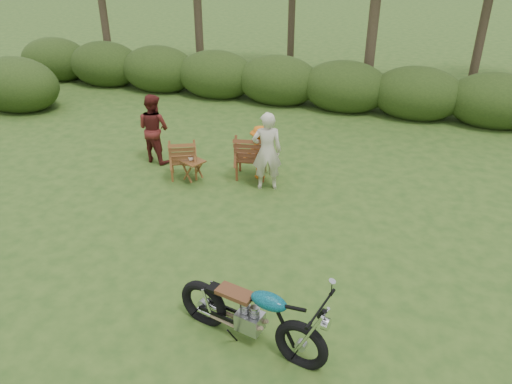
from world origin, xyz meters
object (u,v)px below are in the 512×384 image
(lawn_chair_left, at_px, (185,176))
(child, at_px, (260,177))
(motorcycle, at_px, (250,340))
(adult_b, at_px, (157,160))
(side_table, at_px, (193,171))
(adult_a, at_px, (267,188))
(lawn_chair_right, at_px, (251,176))
(cup, at_px, (191,159))

(lawn_chair_left, height_order, child, child)
(lawn_chair_left, bearing_deg, motorcycle, 99.44)
(lawn_chair_left, relative_size, adult_b, 0.59)
(motorcycle, distance_m, side_table, 4.70)
(adult_a, bearing_deg, adult_b, -30.46)
(adult_b, bearing_deg, lawn_chair_left, 163.04)
(motorcycle, distance_m, lawn_chair_right, 4.78)
(lawn_chair_left, height_order, adult_a, adult_a)
(lawn_chair_left, relative_size, adult_a, 0.56)
(adult_b, relative_size, child, 1.35)
(adult_a, relative_size, adult_b, 1.04)
(motorcycle, height_order, child, motorcycle)
(cup, bearing_deg, lawn_chair_right, 30.59)
(motorcycle, xyz_separation_m, lawn_chair_right, (-1.56, 4.52, 0.00))
(lawn_chair_right, height_order, cup, cup)
(child, bearing_deg, side_table, -1.81)
(lawn_chair_right, bearing_deg, child, 176.85)
(adult_a, height_order, child, adult_a)
(cup, distance_m, adult_a, 1.67)
(lawn_chair_right, xyz_separation_m, side_table, (-1.07, -0.63, 0.25))
(lawn_chair_left, bearing_deg, lawn_chair_right, 172.62)
(adult_b, xyz_separation_m, child, (2.51, -0.05, 0.00))
(adult_a, bearing_deg, side_table, -12.10)
(lawn_chair_left, bearing_deg, side_table, 124.02)
(adult_a, xyz_separation_m, adult_b, (-2.79, 0.47, 0.00))
(lawn_chair_left, distance_m, side_table, 0.41)
(adult_a, xyz_separation_m, child, (-0.28, 0.42, 0.00))
(lawn_chair_left, relative_size, side_table, 1.86)
(cup, height_order, adult_a, adult_a)
(adult_a, distance_m, child, 0.50)
(cup, relative_size, adult_a, 0.07)
(lawn_chair_right, height_order, lawn_chair_left, lawn_chair_right)
(lawn_chair_right, height_order, adult_a, adult_a)
(lawn_chair_right, xyz_separation_m, adult_a, (0.47, -0.39, 0.00))
(motorcycle, height_order, side_table, motorcycle)
(cup, height_order, adult_b, adult_b)
(adult_b, bearing_deg, side_table, 162.95)
(cup, xyz_separation_m, adult_b, (-1.23, 0.72, -0.54))
(side_table, bearing_deg, child, 27.71)
(side_table, distance_m, adult_b, 1.46)
(motorcycle, bearing_deg, cup, 136.40)
(lawn_chair_left, bearing_deg, cup, 120.23)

